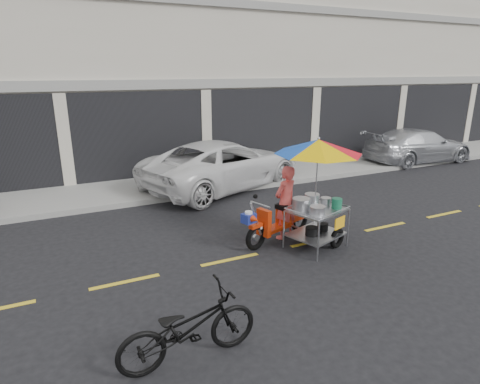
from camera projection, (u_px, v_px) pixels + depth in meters
name	position (u px, v px, depth m)	size (l,w,h in m)	color
ground	(315.00, 242.00, 8.61)	(90.00, 90.00, 0.00)	black
sidewalk	(218.00, 178.00, 13.34)	(45.00, 3.00, 0.15)	gray
shophouse_block	(232.00, 53.00, 17.68)	(36.00, 8.11, 10.40)	beige
centerline	(315.00, 242.00, 8.61)	(42.00, 0.10, 0.01)	gold
white_pickup	(223.00, 164.00, 12.41)	(2.45, 5.32, 1.48)	white
silver_pickup	(418.00, 146.00, 15.86)	(1.86, 4.57, 1.33)	#BABCC2
near_bicycle	(188.00, 327.00, 4.97)	(0.63, 1.82, 0.96)	black
food_vendor_rig	(305.00, 177.00, 8.16)	(2.66, 2.22, 2.30)	black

